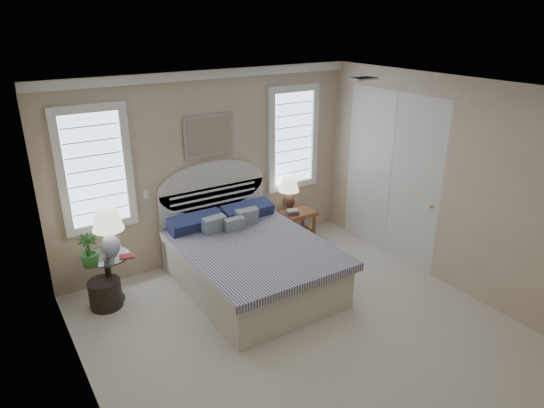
{
  "coord_description": "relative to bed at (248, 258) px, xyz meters",
  "views": [
    {
      "loc": [
        -2.77,
        -3.47,
        3.38
      ],
      "look_at": [
        0.08,
        1.0,
        1.29
      ],
      "focal_mm": 32.0,
      "sensor_mm": 36.0,
      "label": 1
    }
  ],
  "objects": [
    {
      "name": "wall_left",
      "position": [
        -2.25,
        -1.46,
        0.96
      ],
      "size": [
        0.02,
        5.0,
        2.7
      ],
      "primitive_type": "cube",
      "color": "tan",
      "rests_on": "floor"
    },
    {
      "name": "books_right",
      "position": [
        1.15,
        0.64,
        0.18
      ],
      "size": [
        0.21,
        0.18,
        0.07
      ],
      "rotation": [
        0.0,
        0.0,
        -0.31
      ],
      "color": "maroon",
      "rests_on": "nightstand_right"
    },
    {
      "name": "wall_back",
      "position": [
        0.0,
        1.04,
        0.96
      ],
      "size": [
        4.5,
        0.02,
        2.7
      ],
      "primitive_type": "cube",
      "color": "tan",
      "rests_on": "floor"
    },
    {
      "name": "lamp_left",
      "position": [
        -1.59,
        0.55,
        0.62
      ],
      "size": [
        0.44,
        0.44,
        0.61
      ],
      "rotation": [
        0.0,
        0.0,
        0.21
      ],
      "color": "white",
      "rests_on": "side_table_left"
    },
    {
      "name": "bed",
      "position": [
        0.0,
        0.0,
        0.0
      ],
      "size": [
        1.72,
        2.28,
        1.47
      ],
      "color": "beige",
      "rests_on": "floor"
    },
    {
      "name": "switch_plate",
      "position": [
        -0.95,
        1.03,
        0.76
      ],
      "size": [
        0.08,
        0.01,
        0.12
      ],
      "primitive_type": "cube",
      "color": "white",
      "rests_on": "wall_back"
    },
    {
      "name": "nightstand_right",
      "position": [
        1.3,
        0.69,
        0.0
      ],
      "size": [
        0.5,
        0.4,
        0.53
      ],
      "color": "brown",
      "rests_on": "floor"
    },
    {
      "name": "potted_plant",
      "position": [
        -1.87,
        0.42,
        0.45
      ],
      "size": [
        0.29,
        0.29,
        0.4
      ],
      "primitive_type": "imported",
      "rotation": [
        0.0,
        0.0,
        -0.36
      ],
      "color": "#3F7830",
      "rests_on": "side_table_left"
    },
    {
      "name": "closet_door",
      "position": [
        2.23,
        -0.26,
        0.81
      ],
      "size": [
        0.02,
        1.8,
        2.4
      ],
      "primitive_type": "cube",
      "color": "silver",
      "rests_on": "floor"
    },
    {
      "name": "lamp_right",
      "position": [
        1.22,
        0.84,
        0.46
      ],
      "size": [
        0.42,
        0.42,
        0.52
      ],
      "rotation": [
        0.0,
        0.0,
        0.42
      ],
      "color": "black",
      "rests_on": "nightstand_right"
    },
    {
      "name": "books_left",
      "position": [
        -1.45,
        0.41,
        0.26
      ],
      "size": [
        0.2,
        0.16,
        0.02
      ],
      "rotation": [
        0.0,
        0.0,
        -0.22
      ],
      "color": "maroon",
      "rests_on": "side_table_left"
    },
    {
      "name": "hvac_vent",
      "position": [
        1.2,
        -0.66,
        2.29
      ],
      "size": [
        0.3,
        0.2,
        0.02
      ],
      "primitive_type": "cube",
      "color": "#B2B2B2",
      "rests_on": "ceiling"
    },
    {
      "name": "ceiling",
      "position": [
        0.0,
        -1.46,
        2.31
      ],
      "size": [
        4.5,
        5.0,
        0.01
      ],
      "primitive_type": "cube",
      "color": "silver",
      "rests_on": "wall_back"
    },
    {
      "name": "wall_right",
      "position": [
        2.25,
        -1.46,
        0.96
      ],
      "size": [
        0.02,
        5.0,
        2.7
      ],
      "primitive_type": "cube",
      "color": "tan",
      "rests_on": "floor"
    },
    {
      "name": "floor_pot",
      "position": [
        -1.74,
        0.49,
        -0.21
      ],
      "size": [
        0.41,
        0.41,
        0.36
      ],
      "primitive_type": "cylinder",
      "rotation": [
        0.0,
        0.0,
        0.06
      ],
      "color": "black",
      "rests_on": "floor"
    },
    {
      "name": "floor",
      "position": [
        0.0,
        -1.46,
        -0.39
      ],
      "size": [
        4.5,
        5.0,
        0.01
      ],
      "primitive_type": "cube",
      "color": "beige",
      "rests_on": "ground"
    },
    {
      "name": "painting",
      "position": [
        0.0,
        1.0,
        1.43
      ],
      "size": [
        0.74,
        0.04,
        0.58
      ],
      "primitive_type": "cube",
      "color": "silver",
      "rests_on": "wall_back"
    },
    {
      "name": "crown_molding",
      "position": [
        0.0,
        1.0,
        2.25
      ],
      "size": [
        4.5,
        0.08,
        0.12
      ],
      "primitive_type": "cube",
      "color": "white",
      "rests_on": "wall_back"
    },
    {
      "name": "window_right",
      "position": [
        1.4,
        1.02,
        1.21
      ],
      "size": [
        0.9,
        0.06,
        1.6
      ],
      "primitive_type": "cube",
      "color": "silver",
      "rests_on": "wall_back"
    },
    {
      "name": "side_table_left",
      "position": [
        -1.65,
        0.59,
        0.0
      ],
      "size": [
        0.56,
        0.56,
        0.63
      ],
      "color": "black",
      "rests_on": "floor"
    },
    {
      "name": "window_left",
      "position": [
        -1.55,
        1.02,
        1.21
      ],
      "size": [
        0.9,
        0.06,
        1.6
      ],
      "primitive_type": "cube",
      "color": "silver",
      "rests_on": "wall_back"
    }
  ]
}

